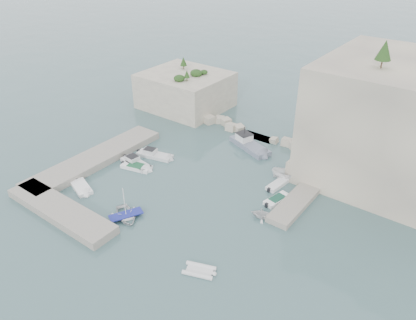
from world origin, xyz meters
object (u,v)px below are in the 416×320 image
Objects in this scene: rowboat at (126,217)px; motorboat_c at (137,168)px; tender_east_c at (277,186)px; tender_east_a at (262,218)px; work_boat at (250,148)px; motorboat_e at (82,189)px; inflatable_dinghy at (199,272)px; tender_east_b at (277,201)px; motorboat_b at (136,165)px; tender_east_d at (288,179)px; motorboat_a at (155,157)px.

motorboat_c is at bearing 65.33° from rowboat.
motorboat_c is at bearing 120.63° from tender_east_c.
tender_east_a is at bearing -11.31° from motorboat_c.
motorboat_e is at bearing -96.29° from work_boat.
rowboat is 1.62× the size of tender_east_a.
tender_east_c reaches higher than inflatable_dinghy.
tender_east_b is (21.43, 5.39, 0.00)m from motorboat_c.
tender_east_d reaches higher than motorboat_b.
work_boat is at bearing 19.74° from rowboat.
tender_east_b is at bearing -23.44° from work_boat.
tender_east_a is at bearing -27.20° from rowboat.
work_boat is at bearing 61.15° from motorboat_b.
tender_east_a reaches higher than tender_east_b.
motorboat_e is 0.99× the size of tender_east_d.
motorboat_c is 23.73m from inflatable_dinghy.
motorboat_a is at bearing 61.56° from tender_east_a.
motorboat_b is 1.29× the size of motorboat_e.
motorboat_b is 24.75m from inflatable_dinghy.
tender_east_b is at bearing 19.38° from motorboat_b.
tender_east_b is at bearing 173.52° from tender_east_d.
motorboat_e is (-1.95, -13.03, 0.00)m from motorboat_a.
rowboat is (7.91, -13.70, 0.00)m from motorboat_a.
motorboat_b is 22.45m from tender_east_a.
motorboat_a is 1.75× the size of inflatable_dinghy.
tender_east_d is 0.54× the size of work_boat.
rowboat is (9.87, -0.67, 0.00)m from motorboat_e.
inflatable_dinghy is 16.52m from tender_east_b.
rowboat reaches higher than tender_east_b.
motorboat_b is at bearing 97.06° from tender_east_d.
tender_east_d is (20.07, 11.19, 0.00)m from motorboat_c.
inflatable_dinghy is at bearing 162.56° from tender_east_d.
motorboat_b is 1.32× the size of rowboat.
tender_east_a is at bearing 8.43° from motorboat_b.
inflatable_dinghy is 19.83m from tender_east_c.
rowboat reaches higher than inflatable_dinghy.
motorboat_a reaches higher than tender_east_c.
motorboat_a is 1.05× the size of motorboat_b.
tender_east_d reaches higher than tender_east_a.
motorboat_e is 0.53× the size of work_boat.
motorboat_a is at bearing 105.57° from tender_east_b.
tender_east_d is at bearing 61.01° from motorboat_e.
inflatable_dinghy is 12.22m from tender_east_a.
rowboat is (7.69, -9.38, 0.00)m from motorboat_c.
motorboat_b is 23.39m from tender_east_d.
inflatable_dinghy is 22.34m from tender_east_d.
motorboat_b is at bearing 126.78° from motorboat_c.
rowboat is 20.17m from tender_east_b.
work_boat is (-10.49, 27.18, 0.00)m from inflatable_dinghy.
motorboat_e is 1.08× the size of tender_east_b.
tender_east_b is (-0.21, 4.32, 0.00)m from tender_east_a.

